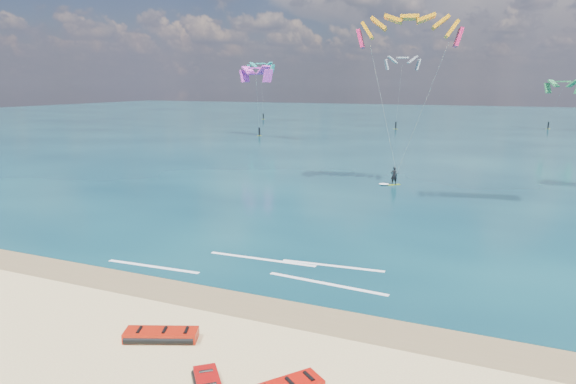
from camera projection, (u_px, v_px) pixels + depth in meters
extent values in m
plane|color=tan|center=(377.00, 167.00, 55.59)|extent=(320.00, 320.00, 0.00)
cube|color=brown|center=(175.00, 291.00, 22.36)|extent=(320.00, 2.40, 0.01)
cube|color=#092735|center=(447.00, 124.00, 113.06)|extent=(320.00, 200.00, 0.04)
cube|color=#B2EC1B|center=(394.00, 185.00, 45.43)|extent=(1.13, 1.09, 0.05)
imported|color=black|center=(394.00, 176.00, 45.26)|extent=(0.68, 0.58, 1.59)
cylinder|color=black|center=(396.00, 174.00, 44.88)|extent=(0.38, 0.36, 0.04)
cube|color=white|center=(327.00, 284.00, 23.05)|extent=(5.74, 0.65, 0.01)
cube|color=white|center=(332.00, 266.00, 25.31)|extent=(5.15, 0.69, 0.01)
cube|color=white|center=(153.00, 266.00, 25.20)|extent=(5.16, 0.52, 0.01)
cube|color=white|center=(262.00, 259.00, 26.26)|extent=(5.83, 0.45, 0.01)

